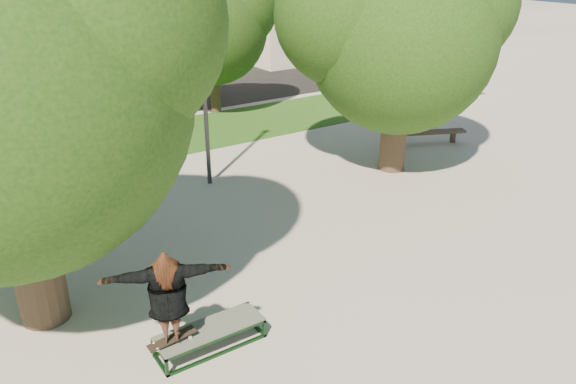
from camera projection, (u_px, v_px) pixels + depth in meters
ground at (275, 272)px, 11.41m from camera, size 120.00×120.00×0.00m
grass_strip at (151, 140)px, 19.15m from camera, size 30.00×4.00×0.02m
asphalt_strip at (72, 104)px, 23.61m from camera, size 40.00×8.00×0.01m
tree_right at (398, 27)px, 15.12m from camera, size 6.24×5.33×6.51m
bg_tree_mid at (50, 15)px, 18.46m from camera, size 5.76×4.92×6.24m
bg_tree_right at (209, 22)px, 21.08m from camera, size 5.04×4.31×5.43m
lamppost at (203, 70)px, 14.46m from camera, size 0.25×0.15×6.11m
grind_box at (210, 337)px, 9.22m from camera, size 1.80×0.60×0.38m
skater_rig at (168, 296)px, 8.47m from camera, size 1.99×1.18×1.65m
bystander at (39, 273)px, 9.68m from camera, size 0.67×0.44×1.84m
bench at (424, 133)px, 18.71m from camera, size 2.74×1.54×0.44m
car_dark at (50, 90)px, 22.46m from camera, size 1.97×4.97×1.61m
car_grey at (25, 89)px, 22.87m from camera, size 2.84×5.51×1.48m
car_silver_b at (138, 82)px, 24.36m from camera, size 2.71×4.90×1.34m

